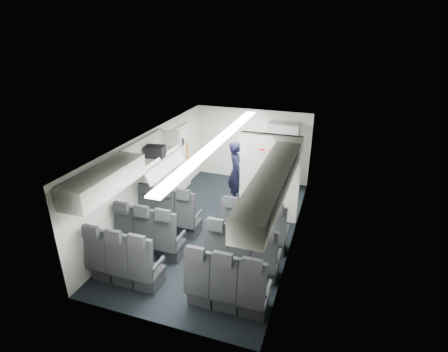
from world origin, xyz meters
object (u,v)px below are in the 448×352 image
Objects in this scene: seat_row_mid at (194,247)px; boarding_door at (181,159)px; galley_unit at (282,156)px; flight_attendant at (236,172)px; carry_on_bag at (155,151)px; seat_row_rear at (173,276)px; seat_row_front at (210,224)px.

boarding_door is at bearing 118.77° from seat_row_mid.
galley_unit is 1.02× the size of boarding_door.
galley_unit reaches higher than boarding_door.
galley_unit is at bearing -61.88° from flight_attendant.
flight_attendant is 3.99× the size of carry_on_bag.
galley_unit is at bearing 79.35° from seat_row_rear.
seat_row_mid is at bearing -61.23° from boarding_door.
carry_on_bag is (-1.39, 0.31, 1.40)m from seat_row_front.
carry_on_bag is at bearing 123.34° from seat_row_rear.
flight_attendant is at bearing 42.99° from carry_on_bag.
flight_attendant is at bearing 90.50° from seat_row_mid.
seat_row_rear is 1.75× the size of galley_unit.
carry_on_bag is (-1.36, -1.67, 0.98)m from flight_attendant.
seat_row_front is 2.01× the size of flight_attendant.
carry_on_bag reaches higher than seat_row_mid.
carry_on_bag is (-1.39, 2.11, 1.40)m from seat_row_rear.
seat_row_mid is 1.75× the size of galley_unit.
flight_attendant reaches higher than seat_row_front.
seat_row_mid is at bearing 156.05° from flight_attendant.
carry_on_bag is at bearing 138.95° from seat_row_mid.
galley_unit is at bearing 73.72° from seat_row_front.
seat_row_front is at bearing -20.37° from carry_on_bag.
boarding_door is (-1.64, 2.99, 0.55)m from seat_row_mid.
boarding_door reaches higher than seat_row_front.
seat_row_rear is at bearing -64.54° from carry_on_bag.
seat_row_rear is 1.79× the size of boarding_door.
seat_row_front is 0.90m from seat_row_mid.
carry_on_bag is (0.25, -1.78, 0.85)m from boarding_door.
seat_row_mid is at bearing -102.88° from galley_unit.
seat_row_rear is at bearing 155.93° from flight_attendant.
carry_on_bag is at bearing 116.42° from flight_attendant.
seat_row_front is 1.75× the size of galley_unit.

